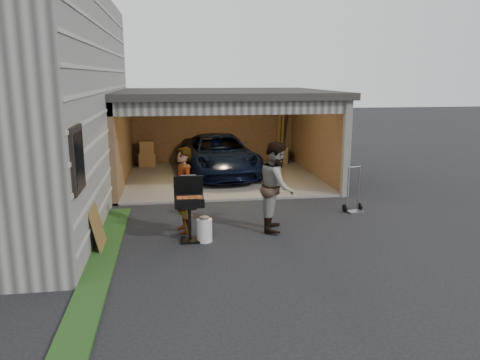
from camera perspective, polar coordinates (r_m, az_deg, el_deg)
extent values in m
plane|color=black|center=(9.39, -2.25, -8.31)|extent=(80.00, 80.00, 0.00)
cube|color=#193814|center=(8.50, -17.00, -10.95)|extent=(0.50, 8.00, 0.06)
cube|color=#605E59|center=(15.67, -2.18, 0.34)|extent=(6.50, 6.00, 0.06)
cube|color=#523326|center=(18.33, -3.25, 6.30)|extent=(6.50, 0.15, 2.70)
cube|color=#523326|center=(16.11, 9.12, 5.29)|extent=(0.15, 6.00, 2.70)
cube|color=#523326|center=(15.42, -14.07, 4.76)|extent=(0.15, 6.00, 2.70)
cube|color=#2D2B28|center=(15.32, -2.27, 10.52)|extent=(6.80, 6.30, 0.20)
cube|color=#474744|center=(12.44, -0.74, 8.77)|extent=(6.50, 0.16, 0.36)
cube|color=silver|center=(13.65, -1.45, 9.52)|extent=(6.00, 2.40, 0.06)
cube|color=#474744|center=(13.34, 12.84, 3.66)|extent=(0.20, 0.18, 2.70)
cube|color=brown|center=(17.70, -11.24, 2.45)|extent=(0.60, 0.50, 0.50)
cube|color=brown|center=(17.63, -11.30, 3.97)|extent=(0.50, 0.45, 0.45)
cube|color=brown|center=(18.06, 4.81, 3.01)|extent=(0.55, 0.50, 0.60)
cube|color=brown|center=(18.56, 4.97, 5.88)|extent=(0.24, 0.43, 2.20)
imported|color=black|center=(15.93, -2.59, 2.90)|extent=(2.53, 4.97, 1.35)
imported|color=#CAECFF|center=(10.13, -6.92, -1.26)|extent=(0.63, 0.78, 1.87)
imported|color=#47251B|center=(10.27, 4.52, -0.76)|extent=(0.97, 1.12, 1.97)
cube|color=black|center=(9.81, -6.10, -7.29)|extent=(0.38, 0.38, 0.05)
cylinder|color=black|center=(9.68, -6.15, -5.14)|extent=(0.06, 0.06, 0.76)
cube|color=black|center=(9.56, -6.21, -2.65)|extent=(0.60, 0.42, 0.18)
cube|color=#59595B|center=(9.54, -6.22, -2.20)|extent=(0.55, 0.36, 0.01)
cube|color=black|center=(9.75, -6.32, -0.65)|extent=(0.60, 0.11, 0.42)
cylinder|color=silver|center=(9.70, -4.35, -6.14)|extent=(0.37, 0.37, 0.48)
cube|color=brown|center=(9.60, -16.94, -5.62)|extent=(0.22, 0.79, 0.87)
cube|color=gray|center=(12.08, 13.85, -3.77)|extent=(0.42, 0.31, 0.04)
cylinder|color=black|center=(12.04, 12.66, -3.38)|extent=(0.08, 0.20, 0.20)
cylinder|color=black|center=(12.28, 14.38, -3.16)|extent=(0.08, 0.20, 0.20)
cylinder|color=gray|center=(11.95, 13.00, -1.05)|extent=(0.03, 0.03, 1.14)
cylinder|color=gray|center=(12.13, 14.29, -0.92)|extent=(0.03, 0.03, 1.14)
cylinder|color=gray|center=(11.93, 13.78, 1.56)|extent=(0.33, 0.10, 0.03)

